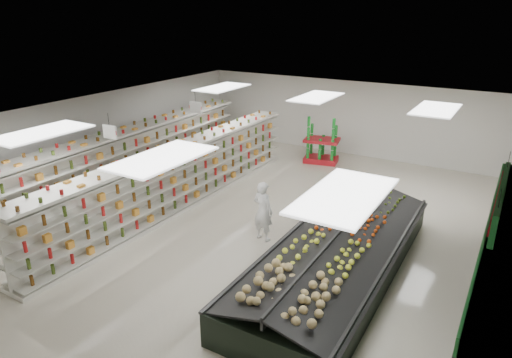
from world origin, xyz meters
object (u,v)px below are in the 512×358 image
Objects in this scene: gondola_center at (179,179)px; soda_endcap at (322,142)px; gondola_left at (127,163)px; shopper_main at (263,211)px; shopper_background at (257,143)px; produce_island at (337,254)px.

gondola_center is 6.51× the size of soda_endcap.
gondola_left reaches higher than shopper_main.
shopper_main is 6.89m from shopper_background.
gondola_left is at bearing 170.32° from produce_island.
gondola_center reaches higher than shopper_background.
soda_endcap is at bearing -71.21° from shopper_main.
gondola_center reaches higher than produce_island.
shopper_background is (2.40, 5.00, -0.18)m from gondola_left.
produce_island is (5.86, -1.17, -0.42)m from gondola_center.
shopper_background is (-0.18, 5.27, -0.12)m from gondola_center.
produce_island is 4.21× the size of soda_endcap.
gondola_left is 1.63× the size of produce_island.
soda_endcap is at bearing 51.84° from gondola_left.
gondola_left reaches higher than shopper_background.
gondola_center reaches higher than soda_endcap.
gondola_center is 1.55× the size of produce_island.
gondola_left is at bearing 175.95° from shopper_background.
gondola_left is 2.59m from gondola_center.
gondola_left reaches higher than soda_endcap.
gondola_left is 6.87× the size of soda_endcap.
shopper_background is (-2.34, -1.31, -0.06)m from soda_endcap.
produce_island is at bearing -64.44° from soda_endcap.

